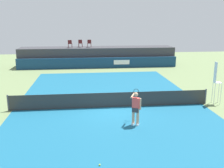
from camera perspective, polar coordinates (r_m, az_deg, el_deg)
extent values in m
plane|color=#6B7F51|center=(19.19, -1.20, -2.20)|extent=(48.00, 48.00, 0.00)
cube|color=#16597A|center=(16.34, -0.27, -5.12)|extent=(12.00, 22.00, 0.00)
cube|color=navy|center=(29.29, -3.02, 4.64)|extent=(18.00, 0.20, 1.20)
cube|color=white|center=(29.44, 2.14, 4.82)|extent=(1.80, 0.02, 0.50)
cube|color=#38383D|center=(30.99, -3.22, 6.09)|extent=(18.00, 2.80, 2.20)
cylinder|color=#561919|center=(30.73, -8.77, 8.36)|extent=(0.04, 0.04, 0.44)
cylinder|color=#561919|center=(30.78, -9.53, 8.34)|extent=(0.04, 0.04, 0.44)
cylinder|color=#561919|center=(30.33, -8.86, 8.29)|extent=(0.04, 0.04, 0.44)
cylinder|color=#561919|center=(30.38, -9.63, 8.27)|extent=(0.04, 0.04, 0.44)
cube|color=#561919|center=(30.53, -9.21, 8.76)|extent=(0.47, 0.47, 0.03)
cube|color=#561919|center=(30.31, -9.28, 9.14)|extent=(0.44, 0.06, 0.42)
cylinder|color=#561919|center=(31.12, -6.55, 8.50)|extent=(0.04, 0.04, 0.44)
cylinder|color=#561919|center=(31.15, -7.30, 8.49)|extent=(0.04, 0.04, 0.44)
cylinder|color=#561919|center=(30.72, -6.61, 8.43)|extent=(0.04, 0.04, 0.44)
cylinder|color=#561919|center=(30.75, -7.37, 8.42)|extent=(0.04, 0.04, 0.44)
cube|color=#561919|center=(30.91, -6.97, 8.89)|extent=(0.47, 0.47, 0.03)
cube|color=#561919|center=(30.69, -7.02, 9.28)|extent=(0.44, 0.06, 0.42)
cylinder|color=#561919|center=(31.02, -4.66, 8.53)|extent=(0.04, 0.04, 0.44)
cylinder|color=#561919|center=(31.00, -5.42, 8.51)|extent=(0.04, 0.04, 0.44)
cylinder|color=#561919|center=(30.62, -4.62, 8.46)|extent=(0.04, 0.04, 0.44)
cylinder|color=#561919|center=(30.60, -5.38, 8.44)|extent=(0.04, 0.04, 0.44)
cube|color=#561919|center=(30.79, -5.03, 8.92)|extent=(0.45, 0.45, 0.03)
cube|color=#561919|center=(30.56, -5.02, 9.31)|extent=(0.44, 0.04, 0.42)
cylinder|color=white|center=(18.07, 22.86, -2.06)|extent=(0.04, 0.04, 1.40)
cylinder|color=white|center=(18.43, 22.41, -1.71)|extent=(0.04, 0.04, 1.40)
cylinder|color=white|center=(17.92, 21.65, -2.07)|extent=(0.04, 0.04, 1.40)
cylinder|color=white|center=(18.29, 21.23, -1.72)|extent=(0.04, 0.04, 1.40)
cube|color=white|center=(18.00, 22.25, 0.30)|extent=(0.50, 0.50, 0.03)
cube|color=white|center=(17.79, 21.82, 2.44)|extent=(0.08, 0.44, 1.33)
cube|color=#2D2D2D|center=(16.19, -0.28, -3.53)|extent=(12.40, 0.02, 0.95)
cylinder|color=#4C4C51|center=(16.75, -21.92, -3.89)|extent=(0.10, 0.10, 1.00)
cylinder|color=#4C4C51|center=(17.89, 19.90, -2.60)|extent=(0.10, 0.10, 1.00)
cube|color=white|center=(13.72, 5.65, -8.82)|extent=(0.22, 0.29, 0.10)
cylinder|color=tan|center=(13.55, 5.69, -7.02)|extent=(0.14, 0.14, 0.82)
cube|color=white|center=(13.78, 4.67, -8.70)|extent=(0.22, 0.29, 0.10)
cylinder|color=tan|center=(13.60, 4.71, -6.91)|extent=(0.14, 0.14, 0.82)
cube|color=#333338|center=(13.46, 5.23, -5.66)|extent=(0.40, 0.35, 0.24)
cube|color=#E54C47|center=(13.35, 5.26, -4.20)|extent=(0.41, 0.34, 0.56)
sphere|color=tan|center=(13.21, 5.31, -2.30)|extent=(0.22, 0.22, 0.22)
cylinder|color=tan|center=(13.30, 6.26, -4.38)|extent=(0.09, 0.09, 0.60)
cylinder|color=tan|center=(13.56, 4.60, -2.54)|extent=(0.35, 0.58, 0.14)
cylinder|color=black|center=(13.95, 5.06, -1.97)|extent=(0.28, 0.16, 0.03)
torus|color=black|center=(14.22, 5.36, -1.67)|extent=(0.28, 0.15, 0.30)
sphere|color=#D8EA33|center=(10.22, -2.74, -17.36)|extent=(0.07, 0.07, 0.07)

